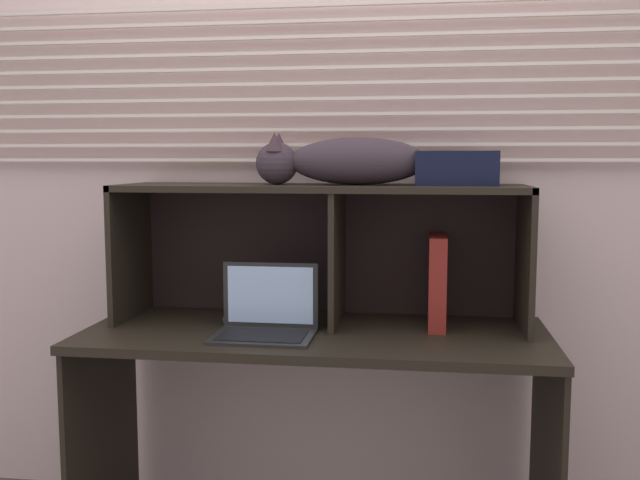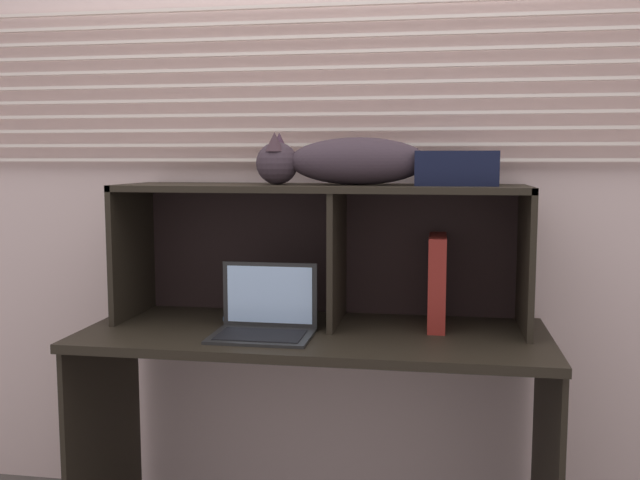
% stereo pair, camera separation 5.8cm
% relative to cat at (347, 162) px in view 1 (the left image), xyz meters
% --- Properties ---
extents(back_panel_with_blinds, '(4.40, 0.08, 2.50)m').
position_rel_cat_xyz_m(back_panel_with_blinds, '(-0.09, 0.23, -0.07)').
color(back_panel_with_blinds, beige).
rests_on(back_panel_with_blinds, ground).
extents(desk, '(1.55, 0.63, 0.76)m').
position_rel_cat_xyz_m(desk, '(-0.09, -0.12, -0.70)').
color(desk, black).
rests_on(desk, ground).
extents(hutch_shelf_unit, '(1.40, 0.37, 0.48)m').
position_rel_cat_xyz_m(hutch_shelf_unit, '(-0.09, 0.04, -0.22)').
color(hutch_shelf_unit, black).
rests_on(hutch_shelf_unit, desk).
extents(cat, '(0.82, 0.18, 0.18)m').
position_rel_cat_xyz_m(cat, '(0.00, 0.00, 0.00)').
color(cat, '#382C34').
rests_on(cat, hutch_shelf_unit).
extents(laptop, '(0.32, 0.24, 0.23)m').
position_rel_cat_xyz_m(laptop, '(-0.24, -0.20, -0.51)').
color(laptop, black).
rests_on(laptop, desk).
extents(binder_upright, '(0.06, 0.25, 0.31)m').
position_rel_cat_xyz_m(binder_upright, '(0.31, 0.00, -0.40)').
color(binder_upright, maroon).
rests_on(binder_upright, desk).
extents(book_stack, '(0.15, 0.21, 0.03)m').
position_rel_cat_xyz_m(book_stack, '(-0.34, 0.00, -0.55)').
color(book_stack, brown).
rests_on(book_stack, desk).
extents(storage_box, '(0.27, 0.16, 0.11)m').
position_rel_cat_xyz_m(storage_box, '(0.36, 0.00, -0.02)').
color(storage_box, black).
rests_on(storage_box, hutch_shelf_unit).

